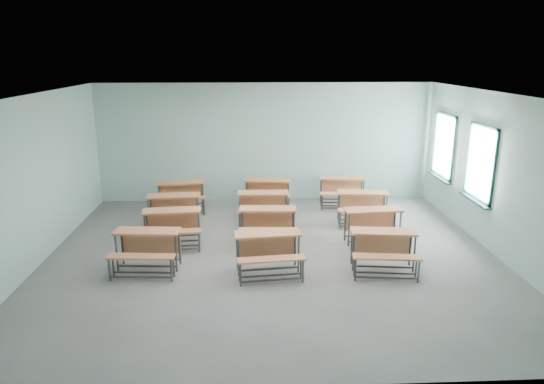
{
  "coord_description": "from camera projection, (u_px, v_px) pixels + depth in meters",
  "views": [
    {
      "loc": [
        -0.43,
        -9.02,
        3.91
      ],
      "look_at": [
        0.05,
        1.2,
        1.0
      ],
      "focal_mm": 32.0,
      "sensor_mm": 36.0,
      "label": 1
    }
  ],
  "objects": [
    {
      "name": "desk_unit_r3c1",
      "position": [
        267.0,
        189.0,
        12.67
      ],
      "size": [
        1.26,
        0.89,
        0.76
      ],
      "rotation": [
        0.0,
        0.0,
        -0.07
      ],
      "color": "#C06E45",
      "rests_on": "ground"
    },
    {
      "name": "desk_unit_r1c2",
      "position": [
        374.0,
        222.0,
        10.23
      ],
      "size": [
        1.26,
        0.88,
        0.76
      ],
      "rotation": [
        0.0,
        0.0,
        0.06
      ],
      "color": "#C06E45",
      "rests_on": "ground"
    },
    {
      "name": "desk_unit_r3c2",
      "position": [
        342.0,
        187.0,
        12.87
      ],
      "size": [
        1.28,
        0.92,
        0.76
      ],
      "rotation": [
        0.0,
        0.0,
        -0.09
      ],
      "color": "#C06E45",
      "rests_on": "ground"
    },
    {
      "name": "desk_unit_r0c0",
      "position": [
        146.0,
        245.0,
        8.98
      ],
      "size": [
        1.27,
        0.9,
        0.76
      ],
      "rotation": [
        0.0,
        0.0,
        -0.07
      ],
      "color": "#C06E45",
      "rests_on": "ground"
    },
    {
      "name": "desk_unit_r2c1",
      "position": [
        263.0,
        203.0,
        11.48
      ],
      "size": [
        1.23,
        0.84,
        0.76
      ],
      "rotation": [
        0.0,
        0.0,
        -0.02
      ],
      "color": "#C06E45",
      "rests_on": "ground"
    },
    {
      "name": "room",
      "position": [
        276.0,
        179.0,
        9.35
      ],
      "size": [
        9.04,
        8.04,
        3.24
      ],
      "color": "gray",
      "rests_on": "ground"
    },
    {
      "name": "desk_unit_r0c2",
      "position": [
        384.0,
        245.0,
        8.96
      ],
      "size": [
        1.29,
        0.94,
        0.76
      ],
      "rotation": [
        0.0,
        0.0,
        -0.11
      ],
      "color": "#C06E45",
      "rests_on": "ground"
    },
    {
      "name": "desk_unit_r2c0",
      "position": [
        173.0,
        206.0,
        11.25
      ],
      "size": [
        1.26,
        0.89,
        0.76
      ],
      "rotation": [
        0.0,
        0.0,
        0.06
      ],
      "color": "#C06E45",
      "rests_on": "ground"
    },
    {
      "name": "desk_unit_r3c0",
      "position": [
        181.0,
        192.0,
        12.45
      ],
      "size": [
        1.3,
        0.96,
        0.76
      ],
      "rotation": [
        0.0,
        0.0,
        0.13
      ],
      "color": "#C06E45",
      "rests_on": "ground"
    },
    {
      "name": "desk_unit_r0c1",
      "position": [
        268.0,
        247.0,
        8.86
      ],
      "size": [
        1.28,
        0.93,
        0.76
      ],
      "rotation": [
        0.0,
        0.0,
        0.1
      ],
      "color": "#C06E45",
      "rests_on": "ground"
    },
    {
      "name": "desk_unit_r1c0",
      "position": [
        172.0,
        222.0,
        10.18
      ],
      "size": [
        1.28,
        0.92,
        0.76
      ],
      "rotation": [
        0.0,
        0.0,
        0.09
      ],
      "color": "#C06E45",
      "rests_on": "ground"
    },
    {
      "name": "desk_unit_r2c2",
      "position": [
        363.0,
        203.0,
        11.51
      ],
      "size": [
        1.29,
        0.94,
        0.76
      ],
      "rotation": [
        0.0,
        0.0,
        -0.11
      ],
      "color": "#C06E45",
      "rests_on": "ground"
    },
    {
      "name": "desk_unit_r1c1",
      "position": [
        268.0,
        221.0,
        10.29
      ],
      "size": [
        1.24,
        0.86,
        0.76
      ],
      "rotation": [
        0.0,
        0.0,
        -0.04
      ],
      "color": "#C06E45",
      "rests_on": "ground"
    }
  ]
}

